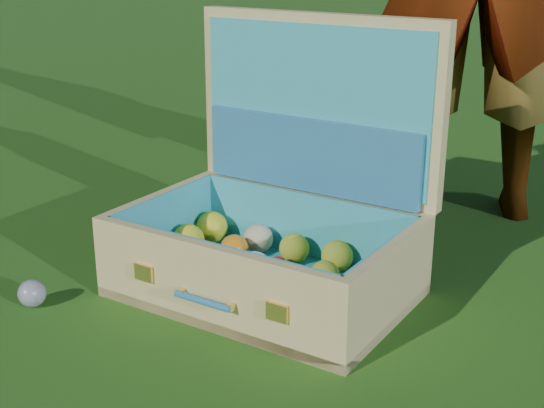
# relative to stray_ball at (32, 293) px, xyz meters

# --- Properties ---
(ground) EXTENTS (60.00, 60.00, 0.00)m
(ground) POSITION_rel_stray_ball_xyz_m (0.67, 0.01, -0.03)
(ground) COLOR #215114
(ground) RESTS_ON ground
(stray_ball) EXTENTS (0.06, 0.06, 0.06)m
(stray_ball) POSITION_rel_stray_ball_xyz_m (0.00, 0.00, 0.00)
(stray_ball) COLOR teal
(stray_ball) RESTS_ON ground
(suitcase) EXTENTS (0.78, 0.68, 0.63)m
(suitcase) POSITION_rel_stray_ball_xyz_m (0.54, 0.24, 0.15)
(suitcase) COLOR #DABF75
(suitcase) RESTS_ON ground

